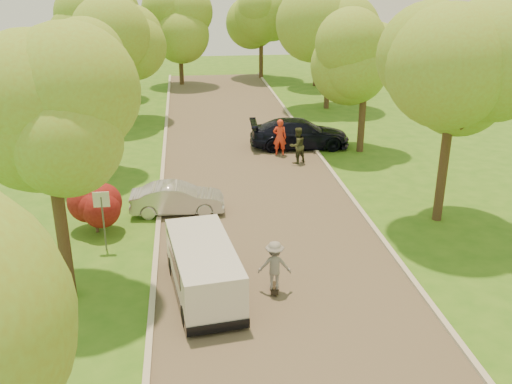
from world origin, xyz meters
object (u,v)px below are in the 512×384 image
street_sign (102,209)px  longboard (274,288)px  minivan (203,269)px  person_olive (297,145)px  person_striped (280,137)px  silver_sedan (177,199)px  dark_sedan (299,133)px  skateboarder (275,265)px

street_sign → longboard: (5.43, -3.45, -1.48)m
minivan → person_olive: bearing=58.8°
person_striped → minivan: bearing=82.0°
street_sign → silver_sedan: street_sign is taller
dark_sedan → longboard: bearing=169.2°
minivan → dark_sedan: size_ratio=0.85×
street_sign → skateboarder: (5.43, -3.45, -0.68)m
longboard → dark_sedan: bearing=-96.4°
silver_sedan → skateboarder: size_ratio=2.39×
silver_sedan → longboard: (2.93, -6.37, -0.53)m
street_sign → silver_sedan: (2.50, 2.92, -0.95)m
silver_sedan → skateboarder: 7.02m
street_sign → minivan: (3.30, -3.35, -0.70)m
street_sign → longboard: street_sign is taller
dark_sedan → minivan: bearing=161.5°
skateboarder → minivan: bearing=5.1°
person_olive → minivan: bearing=38.6°
person_striped → person_olive: size_ratio=1.05×
dark_sedan → person_striped: size_ratio=2.79×
street_sign → person_olive: size_ratio=1.18×
street_sign → silver_sedan: size_ratio=0.58×
street_sign → dark_sedan: street_sign is taller
silver_sedan → person_striped: 8.75m
silver_sedan → skateboarder: (2.93, -6.37, 0.27)m
dark_sedan → person_striped: 1.81m
silver_sedan → dark_sedan: size_ratio=0.69×
longboard → person_striped: (2.37, 13.32, 0.88)m
silver_sedan → person_olive: size_ratio=2.02×
street_sign → minivan: street_sign is taller
street_sign → longboard: 6.60m
silver_sedan → skateboarder: skateboarder is taller
person_striped → dark_sedan: bearing=-125.5°
dark_sedan → person_olive: 2.71m
street_sign → skateboarder: 6.47m
skateboarder → person_striped: (2.37, 13.32, 0.09)m
minivan → skateboarder: (2.14, -0.10, 0.01)m
person_striped → silver_sedan: bearing=63.5°
minivan → dark_sedan: 15.58m
minivan → longboard: minivan is taller
minivan → person_olive: size_ratio=2.50×
longboard → minivan: bearing=5.1°
street_sign → person_striped: bearing=51.7°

